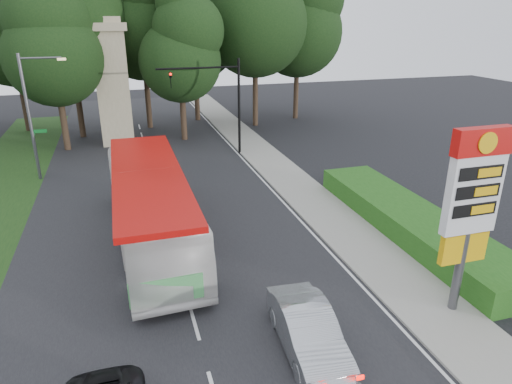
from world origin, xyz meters
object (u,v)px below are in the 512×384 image
object	(u,v)px
traffic_signal_mast	(222,94)
gas_station_pylon	(472,198)
transit_bus	(150,208)
sedan_silver	(308,331)
streetlight_signs	(32,112)
monument	(112,82)

from	to	relation	value
traffic_signal_mast	gas_station_pylon	bearing A→B (deg)	-80.91
gas_station_pylon	transit_bus	world-z (taller)	gas_station_pylon
traffic_signal_mast	transit_bus	bearing A→B (deg)	-115.99
gas_station_pylon	sedan_silver	xyz separation A→B (m)	(-5.94, -0.45, -3.69)
traffic_signal_mast	sedan_silver	world-z (taller)	traffic_signal_mast
sedan_silver	streetlight_signs	bearing A→B (deg)	120.25
gas_station_pylon	transit_bus	distance (m)	13.50
traffic_signal_mast	sedan_silver	distance (m)	22.92
streetlight_signs	monument	distance (m)	9.44
traffic_signal_mast	monument	world-z (taller)	monument
monument	traffic_signal_mast	bearing A→B (deg)	-38.00
gas_station_pylon	transit_bus	size ratio (longest dim) A/B	0.53
traffic_signal_mast	sedan_silver	size ratio (longest dim) A/B	1.56
gas_station_pylon	monument	world-z (taller)	monument
transit_bus	sedan_silver	world-z (taller)	transit_bus
streetlight_signs	transit_bus	distance (m)	13.21
gas_station_pylon	streetlight_signs	bearing A→B (deg)	128.96
monument	sedan_silver	size ratio (longest dim) A/B	2.18
gas_station_pylon	monument	size ratio (longest dim) A/B	0.68
monument	streetlight_signs	bearing A→B (deg)	-121.97
streetlight_signs	gas_station_pylon	bearing A→B (deg)	-51.04
monument	sedan_silver	world-z (taller)	monument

